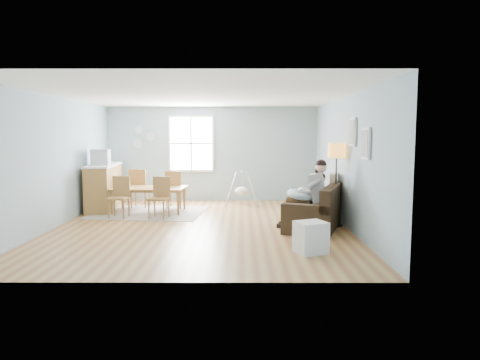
{
  "coord_description": "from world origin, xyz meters",
  "views": [
    {
      "loc": [
        0.84,
        -8.83,
        1.89
      ],
      "look_at": [
        0.81,
        -0.36,
        1.0
      ],
      "focal_mm": 32.0,
      "sensor_mm": 36.0,
      "label": 1
    }
  ],
  "objects_px": {
    "dining_table": "(149,200)",
    "counter": "(104,186)",
    "father": "(309,192)",
    "chair_ne": "(174,187)",
    "floor_lamp": "(336,158)",
    "chair_se": "(160,195)",
    "monitor": "(101,157)",
    "sofa": "(318,211)",
    "chair_sw": "(120,194)",
    "toddler": "(317,189)",
    "chair_nw": "(139,186)",
    "baby_swing": "(242,190)",
    "storage_cube": "(310,237)"
  },
  "relations": [
    {
      "from": "father",
      "to": "floor_lamp",
      "type": "bearing_deg",
      "value": 21.45
    },
    {
      "from": "toddler",
      "to": "chair_ne",
      "type": "distance_m",
      "value": 3.83
    },
    {
      "from": "storage_cube",
      "to": "chair_sw",
      "type": "bearing_deg",
      "value": 142.46
    },
    {
      "from": "chair_nw",
      "to": "counter",
      "type": "relative_size",
      "value": 0.48
    },
    {
      "from": "sofa",
      "to": "chair_sw",
      "type": "bearing_deg",
      "value": 168.16
    },
    {
      "from": "toddler",
      "to": "chair_nw",
      "type": "distance_m",
      "value": 4.71
    },
    {
      "from": "toddler",
      "to": "chair_sw",
      "type": "distance_m",
      "value": 4.46
    },
    {
      "from": "chair_sw",
      "to": "counter",
      "type": "bearing_deg",
      "value": 121.87
    },
    {
      "from": "toddler",
      "to": "dining_table",
      "type": "distance_m",
      "value": 4.1
    },
    {
      "from": "baby_swing",
      "to": "father",
      "type": "bearing_deg",
      "value": -64.69
    },
    {
      "from": "chair_nw",
      "to": "dining_table",
      "type": "bearing_deg",
      "value": -59.74
    },
    {
      "from": "counter",
      "to": "chair_sw",
      "type": "bearing_deg",
      "value": -58.13
    },
    {
      "from": "baby_swing",
      "to": "storage_cube",
      "type": "bearing_deg",
      "value": -76.88
    },
    {
      "from": "toddler",
      "to": "chair_ne",
      "type": "relative_size",
      "value": 0.88
    },
    {
      "from": "chair_se",
      "to": "monitor",
      "type": "distance_m",
      "value": 2.03
    },
    {
      "from": "father",
      "to": "counter",
      "type": "xyz_separation_m",
      "value": [
        -4.91,
        2.36,
        -0.17
      ]
    },
    {
      "from": "floor_lamp",
      "to": "chair_ne",
      "type": "xyz_separation_m",
      "value": [
        -3.69,
        2.13,
        -0.87
      ]
    },
    {
      "from": "chair_sw",
      "to": "monitor",
      "type": "relative_size",
      "value": 2.09
    },
    {
      "from": "chair_se",
      "to": "dining_table",
      "type": "bearing_deg",
      "value": 120.43
    },
    {
      "from": "father",
      "to": "chair_ne",
      "type": "relative_size",
      "value": 1.44
    },
    {
      "from": "monitor",
      "to": "floor_lamp",
      "type": "bearing_deg",
      "value": -17.75
    },
    {
      "from": "storage_cube",
      "to": "dining_table",
      "type": "bearing_deg",
      "value": 133.13
    },
    {
      "from": "floor_lamp",
      "to": "baby_swing",
      "type": "distance_m",
      "value": 3.45
    },
    {
      "from": "baby_swing",
      "to": "floor_lamp",
      "type": "bearing_deg",
      "value": -53.71
    },
    {
      "from": "chair_sw",
      "to": "baby_swing",
      "type": "bearing_deg",
      "value": 31.46
    },
    {
      "from": "father",
      "to": "dining_table",
      "type": "xyz_separation_m",
      "value": [
        -3.64,
        1.76,
        -0.44
      ]
    },
    {
      "from": "monitor",
      "to": "storage_cube",
      "type": "bearing_deg",
      "value": -39.66
    },
    {
      "from": "monitor",
      "to": "dining_table",
      "type": "bearing_deg",
      "value": -9.66
    },
    {
      "from": "dining_table",
      "to": "counter",
      "type": "bearing_deg",
      "value": 157.78
    },
    {
      "from": "dining_table",
      "to": "chair_ne",
      "type": "bearing_deg",
      "value": 50.73
    },
    {
      "from": "sofa",
      "to": "chair_ne",
      "type": "height_order",
      "value": "chair_ne"
    },
    {
      "from": "floor_lamp",
      "to": "baby_swing",
      "type": "height_order",
      "value": "floor_lamp"
    },
    {
      "from": "storage_cube",
      "to": "baby_swing",
      "type": "height_order",
      "value": "baby_swing"
    },
    {
      "from": "toddler",
      "to": "floor_lamp",
      "type": "bearing_deg",
      "value": -33.64
    },
    {
      "from": "chair_sw",
      "to": "monitor",
      "type": "height_order",
      "value": "monitor"
    },
    {
      "from": "baby_swing",
      "to": "sofa",
      "type": "bearing_deg",
      "value": -58.81
    },
    {
      "from": "storage_cube",
      "to": "baby_swing",
      "type": "xyz_separation_m",
      "value": [
        -1.1,
        4.72,
        0.15
      ]
    },
    {
      "from": "floor_lamp",
      "to": "chair_se",
      "type": "height_order",
      "value": "floor_lamp"
    },
    {
      "from": "chair_sw",
      "to": "chair_se",
      "type": "relative_size",
      "value": 1.0
    },
    {
      "from": "chair_nw",
      "to": "storage_cube",
      "type": "bearing_deg",
      "value": -48.64
    },
    {
      "from": "sofa",
      "to": "father",
      "type": "height_order",
      "value": "father"
    },
    {
      "from": "chair_nw",
      "to": "baby_swing",
      "type": "bearing_deg",
      "value": 9.32
    },
    {
      "from": "toddler",
      "to": "chair_sw",
      "type": "xyz_separation_m",
      "value": [
        -4.4,
        0.7,
        -0.2
      ]
    },
    {
      "from": "sofa",
      "to": "chair_se",
      "type": "bearing_deg",
      "value": 166.6
    },
    {
      "from": "toddler",
      "to": "dining_table",
      "type": "relative_size",
      "value": 0.49
    },
    {
      "from": "dining_table",
      "to": "toddler",
      "type": "bearing_deg",
      "value": -15.78
    },
    {
      "from": "floor_lamp",
      "to": "chair_se",
      "type": "xyz_separation_m",
      "value": [
        -3.81,
        0.84,
        -0.89
      ]
    },
    {
      "from": "floor_lamp",
      "to": "storage_cube",
      "type": "relative_size",
      "value": 2.99
    },
    {
      "from": "toddler",
      "to": "baby_swing",
      "type": "relative_size",
      "value": 0.93
    },
    {
      "from": "chair_ne",
      "to": "baby_swing",
      "type": "bearing_deg",
      "value": 17.01
    }
  ]
}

